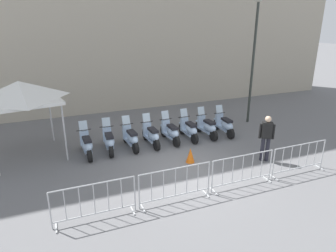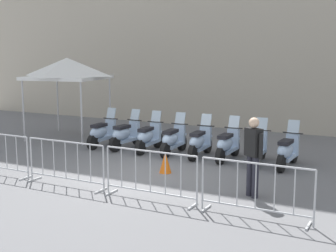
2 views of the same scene
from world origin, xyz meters
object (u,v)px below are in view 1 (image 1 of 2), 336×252
object	(u,v)px
motorcycle_7	(225,125)
barrier_segment_3	(299,159)
motorcycle_1	(109,141)
street_lamp	(254,51)
motorcycle_5	(189,129)
motorcycle_4	(171,132)
officer_near_row_end	(266,136)
motorcycle_3	(152,135)
barrier_segment_2	(242,171)
motorcycle_6	(207,127)
canopy_tent	(20,92)
motorcycle_2	(131,138)
motorcycle_0	(87,145)
traffic_cone	(190,155)
barrier_segment_1	(175,185)
barrier_segment_0	(94,202)

from	to	relation	value
motorcycle_7	barrier_segment_3	size ratio (longest dim) A/B	0.80
motorcycle_1	motorcycle_7	xyz separation A→B (m)	(5.13, -0.99, 0.00)
motorcycle_1	street_lamp	xyz separation A→B (m)	(7.38, -0.27, 3.10)
motorcycle_5	motorcycle_4	bearing A→B (deg)	170.37
motorcycle_7	officer_near_row_end	distance (m)	2.91
motorcycle_1	officer_near_row_end	size ratio (longest dim) A/B	0.98
motorcycle_3	barrier_segment_2	xyz separation A→B (m)	(0.82, -4.32, 0.07)
motorcycle_6	canopy_tent	world-z (taller)	canopy_tent
motorcycle_2	barrier_segment_2	xyz separation A→B (m)	(1.68, -4.49, 0.07)
canopy_tent	barrier_segment_2	bearing A→B (deg)	-48.16
motorcycle_2	motorcycle_1	bearing A→B (deg)	168.19
officer_near_row_end	motorcycle_3	bearing A→B (deg)	129.49
motorcycle_7	canopy_tent	world-z (taller)	canopy_tent
officer_near_row_end	canopy_tent	size ratio (longest dim) A/B	0.59
motorcycle_1	canopy_tent	xyz separation A→B (m)	(-2.74, 1.23, 2.06)
barrier_segment_2	motorcycle_0	bearing A→B (deg)	125.59
street_lamp	canopy_tent	xyz separation A→B (m)	(-10.12, 1.50, -1.04)
motorcycle_0	canopy_tent	world-z (taller)	canopy_tent
barrier_segment_3	traffic_cone	xyz separation A→B (m)	(-2.61, 2.61, -0.25)
motorcycle_5	barrier_segment_2	size ratio (longest dim) A/B	0.80
motorcycle_0	street_lamp	xyz separation A→B (m)	(8.24, -0.35, 3.10)
motorcycle_5	officer_near_row_end	distance (m)	3.42
motorcycle_0	motorcycle_1	bearing A→B (deg)	-5.53
motorcycle_4	barrier_segment_1	size ratio (longest dim) A/B	0.80
barrier_segment_1	barrier_segment_2	distance (m)	2.27
motorcycle_2	street_lamp	world-z (taller)	street_lamp
motorcycle_3	motorcycle_6	bearing A→B (deg)	-9.67
motorcycle_0	barrier_segment_3	bearing A→B (deg)	-42.42
barrier_segment_3	motorcycle_6	bearing A→B (deg)	96.38
motorcycle_3	barrier_segment_2	bearing A→B (deg)	-79.23
motorcycle_1	motorcycle_6	xyz separation A→B (m)	(4.29, -0.79, 0.00)
motorcycle_1	barrier_segment_0	xyz separation A→B (m)	(-1.93, -3.87, 0.07)
barrier_segment_0	barrier_segment_3	world-z (taller)	same
motorcycle_2	barrier_segment_1	bearing A→B (deg)	-97.75
motorcycle_7	officer_near_row_end	world-z (taller)	officer_near_row_end
motorcycle_1	canopy_tent	size ratio (longest dim) A/B	0.59
barrier_segment_1	traffic_cone	bearing A→B (deg)	44.36
motorcycle_3	motorcycle_7	world-z (taller)	same
motorcycle_6	barrier_segment_2	xyz separation A→B (m)	(-1.75, -3.88, 0.07)
motorcycle_3	motorcycle_4	world-z (taller)	same
barrier_segment_2	canopy_tent	bearing A→B (deg)	131.84
motorcycle_4	motorcycle_5	bearing A→B (deg)	-9.63
motorcycle_4	motorcycle_5	xyz separation A→B (m)	(0.85, -0.15, 0.00)
motorcycle_7	barrier_segment_0	world-z (taller)	motorcycle_7
barrier_segment_3	motorcycle_4	bearing A→B (deg)	115.45
motorcycle_6	street_lamp	distance (m)	4.40
motorcycle_4	barrier_segment_0	size ratio (longest dim) A/B	0.80
motorcycle_4	canopy_tent	world-z (taller)	canopy_tent
motorcycle_1	street_lamp	world-z (taller)	street_lamp
officer_near_row_end	traffic_cone	world-z (taller)	officer_near_row_end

